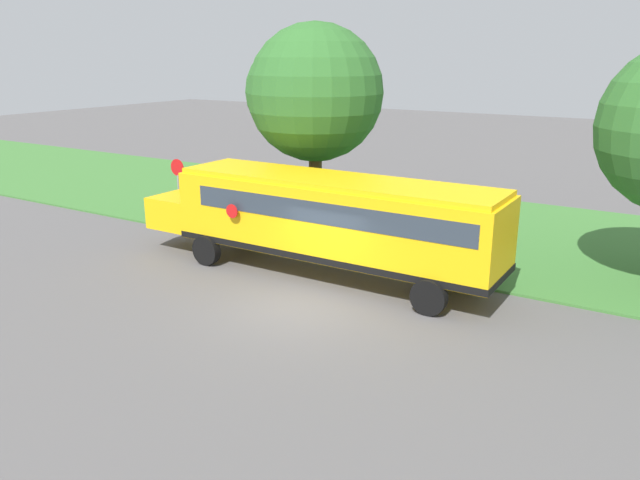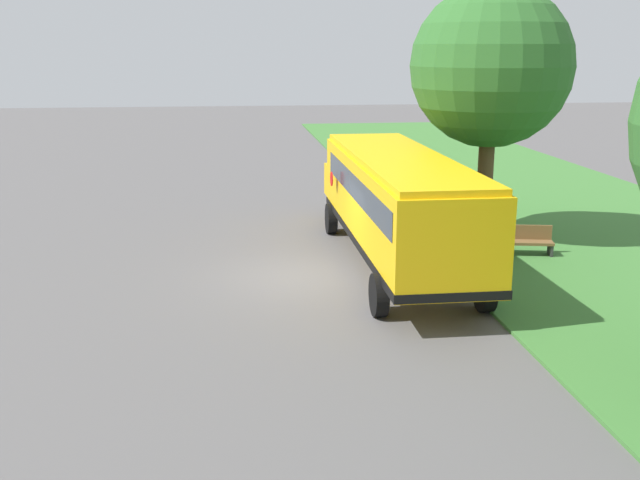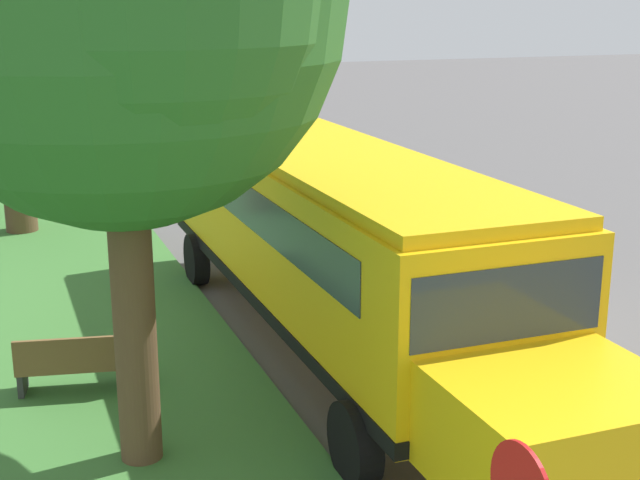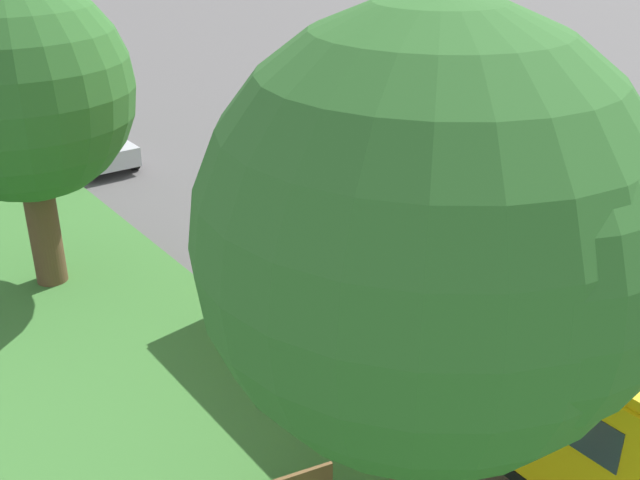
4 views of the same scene
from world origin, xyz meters
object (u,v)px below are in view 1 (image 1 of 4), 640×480
school_bus (327,216)px  oak_tree_beside_bus (309,93)px  park_bench (373,230)px  stop_sign (178,184)px

school_bus → oak_tree_beside_bus: 5.62m
school_bus → oak_tree_beside_bus: bearing=-140.5°
school_bus → oak_tree_beside_bus: (-3.40, -2.81, 3.48)m
oak_tree_beside_bus → park_bench: size_ratio=4.72×
stop_sign → park_bench: 8.11m
school_bus → park_bench: size_ratio=7.45×
oak_tree_beside_bus → school_bus: bearing=39.5°
stop_sign → park_bench: (-2.03, 7.75, -1.26)m
stop_sign → park_bench: size_ratio=1.64×
school_bus → park_bench: (-3.97, -0.41, -1.45)m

